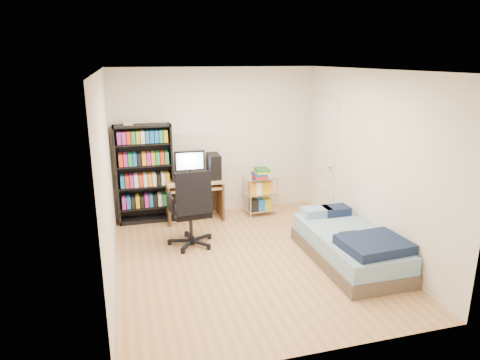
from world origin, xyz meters
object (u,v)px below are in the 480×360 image
object	(u,v)px
office_chair	(192,222)
bed	(350,246)
media_shelf	(145,173)
computer_desk	(199,182)

from	to	relation	value
office_chair	bed	size ratio (longest dim) A/B	0.63
bed	media_shelf	bearing A→B (deg)	138.19
media_shelf	bed	distance (m)	3.43
computer_desk	office_chair	xyz separation A→B (m)	(-0.31, -1.09, -0.26)
media_shelf	bed	size ratio (longest dim) A/B	0.93
bed	computer_desk	bearing A→B (deg)	127.22
media_shelf	computer_desk	distance (m)	0.90
bed	office_chair	bearing A→B (deg)	151.30
computer_desk	office_chair	distance (m)	1.16
media_shelf	office_chair	bearing A→B (deg)	-64.42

